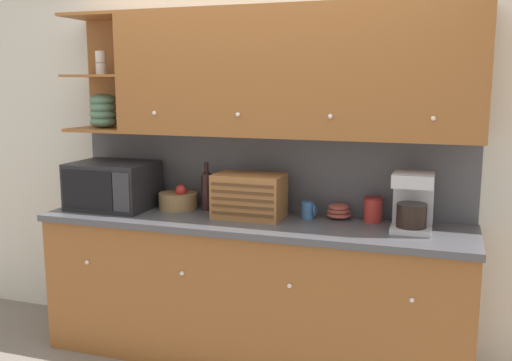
{
  "coord_description": "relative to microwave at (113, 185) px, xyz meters",
  "views": [
    {
      "loc": [
        1.11,
        -3.49,
        1.73
      ],
      "look_at": [
        0.0,
        -0.21,
        1.13
      ],
      "focal_mm": 40.0,
      "sensor_mm": 36.0,
      "label": 1
    }
  ],
  "objects": [
    {
      "name": "counter_unit",
      "position": [
        0.97,
        -0.01,
        -0.6
      ],
      "size": [
        2.63,
        0.62,
        0.9
      ],
      "color": "#935628",
      "rests_on": "ground_plane"
    },
    {
      "name": "bread_box",
      "position": [
        0.95,
        0.03,
        -0.02
      ],
      "size": [
        0.42,
        0.27,
        0.27
      ],
      "color": "#996033",
      "rests_on": "counter_unit"
    },
    {
      "name": "ground_plane",
      "position": [
        0.97,
        0.28,
        -1.06
      ],
      "size": [
        24.0,
        24.0,
        0.0
      ],
      "primitive_type": "plane",
      "color": "slate"
    },
    {
      "name": "bowl_stack_on_counter",
      "position": [
        1.47,
        0.18,
        -0.11
      ],
      "size": [
        0.15,
        0.15,
        0.09
      ],
      "color": "#9E473D",
      "rests_on": "counter_unit"
    },
    {
      "name": "wall_back",
      "position": [
        0.97,
        0.31,
        0.24
      ],
      "size": [
        5.01,
        0.06,
        2.6
      ],
      "color": "beige",
      "rests_on": "ground_plane"
    },
    {
      "name": "coffee_maker",
      "position": [
        1.92,
        0.02,
        0.01
      ],
      "size": [
        0.22,
        0.22,
        0.33
      ],
      "color": "#B7B7BC",
      "rests_on": "counter_unit"
    },
    {
      "name": "storage_canister",
      "position": [
        1.68,
        0.16,
        -0.08
      ],
      "size": [
        0.11,
        0.11,
        0.15
      ],
      "color": "#B22D28",
      "rests_on": "counter_unit"
    },
    {
      "name": "wine_bottle",
      "position": [
        0.61,
        0.14,
        -0.01
      ],
      "size": [
        0.07,
        0.07,
        0.31
      ],
      "color": "black",
      "rests_on": "counter_unit"
    },
    {
      "name": "mug",
      "position": [
        1.3,
        0.12,
        -0.1
      ],
      "size": [
        0.09,
        0.08,
        0.1
      ],
      "color": "#38669E",
      "rests_on": "counter_unit"
    },
    {
      "name": "fruit_basket",
      "position": [
        0.42,
        0.12,
        -0.1
      ],
      "size": [
        0.26,
        0.26,
        0.17
      ],
      "color": "#937047",
      "rests_on": "counter_unit"
    },
    {
      "name": "microwave",
      "position": [
        0.0,
        0.0,
        0.0
      ],
      "size": [
        0.52,
        0.41,
        0.31
      ],
      "color": "black",
      "rests_on": "counter_unit"
    },
    {
      "name": "upper_cabinets",
      "position": [
        1.13,
        0.11,
        0.72
      ],
      "size": [
        2.61,
        0.37,
        0.76
      ],
      "color": "#935628",
      "rests_on": "backsplash_panel"
    },
    {
      "name": "backsplash_panel",
      "position": [
        0.97,
        0.28,
        0.1
      ],
      "size": [
        2.61,
        0.01,
        0.5
      ],
      "color": "#4C4C51",
      "rests_on": "counter_unit"
    }
  ]
}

